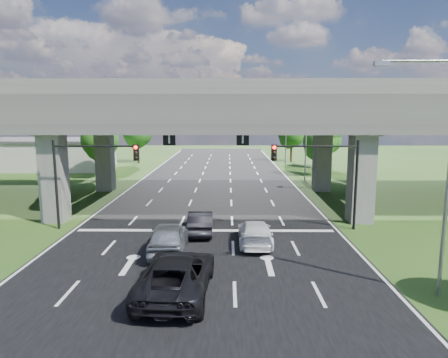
{
  "coord_description": "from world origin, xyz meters",
  "views": [
    {
      "loc": [
        1.49,
        -22.15,
        7.6
      ],
      "look_at": [
        1.2,
        7.85,
        2.81
      ],
      "focal_mm": 32.0,
      "sensor_mm": 36.0,
      "label": 1
    }
  ],
  "objects_px": {
    "signal_right": "(324,168)",
    "car_white": "(255,233)",
    "streetlight_near": "(440,159)",
    "car_dark": "(201,222)",
    "car_trailing": "(177,275)",
    "car_silver": "(169,237)",
    "streetlight_beyond": "(284,127)",
    "streetlight_far": "(303,131)",
    "signal_left": "(87,168)"
  },
  "relations": [
    {
      "from": "car_white",
      "to": "car_trailing",
      "type": "xyz_separation_m",
      "value": [
        -3.79,
        -6.74,
        0.16
      ]
    },
    {
      "from": "signal_right",
      "to": "car_trailing",
      "type": "height_order",
      "value": "signal_right"
    },
    {
      "from": "streetlight_beyond",
      "to": "car_white",
      "type": "relative_size",
      "value": 2.09
    },
    {
      "from": "car_trailing",
      "to": "car_white",
      "type": "bearing_deg",
      "value": -116.29
    },
    {
      "from": "signal_right",
      "to": "streetlight_near",
      "type": "distance_m",
      "value": 10.33
    },
    {
      "from": "signal_right",
      "to": "streetlight_far",
      "type": "bearing_deg",
      "value": 83.53
    },
    {
      "from": "signal_left",
      "to": "car_trailing",
      "type": "xyz_separation_m",
      "value": [
        7.14,
        -9.96,
        -3.31
      ]
    },
    {
      "from": "streetlight_beyond",
      "to": "car_trailing",
      "type": "relative_size",
      "value": 1.64
    },
    {
      "from": "streetlight_far",
      "to": "car_trailing",
      "type": "bearing_deg",
      "value": -109.76
    },
    {
      "from": "streetlight_far",
      "to": "streetlight_near",
      "type": "bearing_deg",
      "value": -90.0
    },
    {
      "from": "streetlight_beyond",
      "to": "car_white",
      "type": "bearing_deg",
      "value": -100.1
    },
    {
      "from": "car_white",
      "to": "car_dark",
      "type": "bearing_deg",
      "value": -33.43
    },
    {
      "from": "streetlight_near",
      "to": "car_trailing",
      "type": "height_order",
      "value": "streetlight_near"
    },
    {
      "from": "car_white",
      "to": "car_trailing",
      "type": "relative_size",
      "value": 0.78
    },
    {
      "from": "streetlight_far",
      "to": "streetlight_beyond",
      "type": "distance_m",
      "value": 16.0
    },
    {
      "from": "streetlight_near",
      "to": "car_dark",
      "type": "xyz_separation_m",
      "value": [
        -10.38,
        9.0,
        -5.09
      ]
    },
    {
      "from": "signal_left",
      "to": "signal_right",
      "type": "bearing_deg",
      "value": 0.0
    },
    {
      "from": "streetlight_beyond",
      "to": "car_trailing",
      "type": "bearing_deg",
      "value": -103.19
    },
    {
      "from": "streetlight_near",
      "to": "car_white",
      "type": "height_order",
      "value": "streetlight_near"
    },
    {
      "from": "streetlight_near",
      "to": "car_white",
      "type": "relative_size",
      "value": 2.09
    },
    {
      "from": "car_dark",
      "to": "car_trailing",
      "type": "relative_size",
      "value": 0.73
    },
    {
      "from": "streetlight_near",
      "to": "car_dark",
      "type": "distance_m",
      "value": 14.65
    },
    {
      "from": "streetlight_beyond",
      "to": "car_silver",
      "type": "relative_size",
      "value": 1.99
    },
    {
      "from": "streetlight_near",
      "to": "car_trailing",
      "type": "xyz_separation_m",
      "value": [
        -10.78,
        -0.01,
        -4.97
      ]
    },
    {
      "from": "streetlight_beyond",
      "to": "car_trailing",
      "type": "xyz_separation_m",
      "value": [
        -10.78,
        -46.01,
        -4.97
      ]
    },
    {
      "from": "car_white",
      "to": "streetlight_far",
      "type": "bearing_deg",
      "value": -106.33
    },
    {
      "from": "signal_right",
      "to": "streetlight_near",
      "type": "relative_size",
      "value": 0.6
    },
    {
      "from": "signal_right",
      "to": "streetlight_beyond",
      "type": "relative_size",
      "value": 0.6
    },
    {
      "from": "signal_right",
      "to": "streetlight_near",
      "type": "bearing_deg",
      "value": -77.12
    },
    {
      "from": "streetlight_near",
      "to": "streetlight_far",
      "type": "bearing_deg",
      "value": 90.0
    },
    {
      "from": "car_dark",
      "to": "streetlight_near",
      "type": "bearing_deg",
      "value": 136.79
    },
    {
      "from": "streetlight_beyond",
      "to": "car_dark",
      "type": "distance_m",
      "value": 38.76
    },
    {
      "from": "car_silver",
      "to": "signal_left",
      "type": "bearing_deg",
      "value": -40.12
    },
    {
      "from": "signal_left",
      "to": "car_trailing",
      "type": "bearing_deg",
      "value": -54.36
    },
    {
      "from": "car_trailing",
      "to": "car_silver",
      "type": "bearing_deg",
      "value": -74.97
    },
    {
      "from": "signal_left",
      "to": "car_dark",
      "type": "relative_size",
      "value": 1.35
    },
    {
      "from": "car_silver",
      "to": "car_dark",
      "type": "bearing_deg",
      "value": -114.02
    },
    {
      "from": "streetlight_beyond",
      "to": "car_silver",
      "type": "xyz_separation_m",
      "value": [
        -11.9,
        -40.77,
        -4.96
      ]
    },
    {
      "from": "car_dark",
      "to": "signal_right",
      "type": "bearing_deg",
      "value": -175.65
    },
    {
      "from": "streetlight_near",
      "to": "car_silver",
      "type": "relative_size",
      "value": 1.99
    },
    {
      "from": "streetlight_near",
      "to": "car_white",
      "type": "xyz_separation_m",
      "value": [
        -6.99,
        6.73,
        -5.12
      ]
    },
    {
      "from": "streetlight_far",
      "to": "car_white",
      "type": "xyz_separation_m",
      "value": [
        -6.99,
        -23.27,
        -5.12
      ]
    },
    {
      "from": "signal_right",
      "to": "car_white",
      "type": "bearing_deg",
      "value": -145.77
    },
    {
      "from": "streetlight_near",
      "to": "car_white",
      "type": "bearing_deg",
      "value": 136.1
    },
    {
      "from": "streetlight_far",
      "to": "car_white",
      "type": "relative_size",
      "value": 2.09
    },
    {
      "from": "car_silver",
      "to": "car_dark",
      "type": "distance_m",
      "value": 4.07
    },
    {
      "from": "signal_left",
      "to": "car_silver",
      "type": "bearing_deg",
      "value": -38.04
    },
    {
      "from": "signal_right",
      "to": "car_silver",
      "type": "height_order",
      "value": "signal_right"
    },
    {
      "from": "signal_right",
      "to": "streetlight_far",
      "type": "relative_size",
      "value": 0.6
    },
    {
      "from": "streetlight_near",
      "to": "streetlight_beyond",
      "type": "distance_m",
      "value": 46.0
    }
  ]
}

